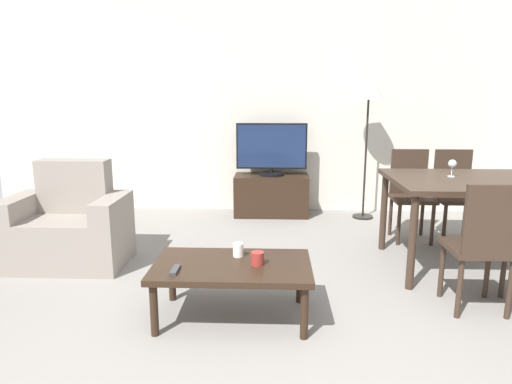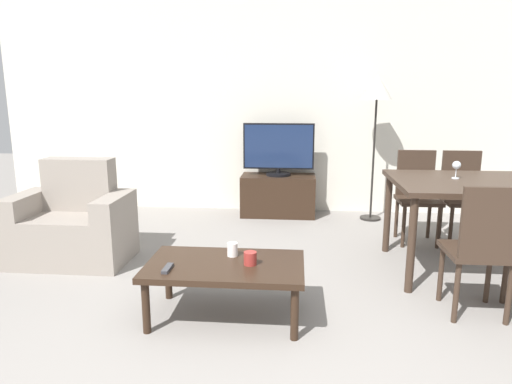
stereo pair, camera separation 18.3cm
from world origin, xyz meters
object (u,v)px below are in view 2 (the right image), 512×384
at_px(tv_stand, 278,195).
at_px(cup_colored_far, 250,258).
at_px(coffee_table, 225,269).
at_px(wine_glass_left, 456,166).
at_px(cup_white_near, 232,249).
at_px(dining_chair_near, 482,245).
at_px(armchair, 73,226).
at_px(remote_primary, 167,268).
at_px(tv, 279,150).
at_px(dining_table, 473,191).
at_px(dining_chair_far, 462,192).
at_px(floor_lamp, 377,94).
at_px(dining_chair_far_left, 417,192).

xyz_separation_m(tv_stand, cup_colored_far, (-0.07, -2.66, 0.17)).
distance_m(coffee_table, wine_glass_left, 2.11).
xyz_separation_m(tv_stand, cup_white_near, (-0.20, -2.52, 0.18)).
bearing_deg(dining_chair_near, armchair, 165.77).
xyz_separation_m(remote_primary, wine_glass_left, (2.09, 1.20, 0.49)).
bearing_deg(cup_white_near, coffee_table, -101.89).
relative_size(tv, dining_table, 0.67).
height_order(armchair, cup_colored_far, armchair).
height_order(dining_table, wine_glass_left, wine_glass_left).
relative_size(dining_chair_far, cup_colored_far, 10.67).
bearing_deg(cup_white_near, floor_lamp, 61.66).
bearing_deg(coffee_table, floor_lamp, 62.46).
bearing_deg(dining_chair_far, tv_stand, 155.03).
xyz_separation_m(dining_table, dining_chair_near, (-0.22, -0.82, -0.18)).
relative_size(dining_chair_near, remote_primary, 6.02).
relative_size(coffee_table, dining_chair_far, 1.13).
bearing_deg(tv_stand, dining_chair_near, -60.63).
bearing_deg(cup_white_near, tv_stand, 85.34).
height_order(dining_table, remote_primary, dining_table).
xyz_separation_m(dining_table, dining_chair_far_left, (-0.22, 0.82, -0.18)).
height_order(dining_chair_far, wine_glass_left, wine_glass_left).
relative_size(armchair, wine_glass_left, 6.72).
bearing_deg(dining_chair_far, remote_primary, -141.37).
bearing_deg(cup_white_near, armchair, 152.34).
relative_size(tv, cup_white_near, 9.17).
relative_size(armchair, cup_colored_far, 11.58).
height_order(tv_stand, dining_chair_near, dining_chair_near).
height_order(tv_stand, wine_glass_left, wine_glass_left).
bearing_deg(dining_chair_far_left, dining_chair_far, 0.00).
relative_size(tv, dining_chair_far, 0.93).
bearing_deg(cup_colored_far, coffee_table, 176.19).
distance_m(remote_primary, cup_colored_far, 0.52).
bearing_deg(tv, floor_lamp, -4.86).
height_order(tv_stand, dining_table, dining_table).
distance_m(armchair, cup_colored_far, 1.92).
relative_size(dining_table, dining_chair_near, 1.38).
height_order(coffee_table, dining_table, dining_table).
bearing_deg(dining_chair_far, cup_colored_far, -136.83).
bearing_deg(tv_stand, armchair, -135.33).
height_order(remote_primary, wine_glass_left, wine_glass_left).
xyz_separation_m(armchair, tv_stand, (1.73, 1.71, -0.07)).
bearing_deg(cup_colored_far, dining_chair_near, 5.84).
bearing_deg(dining_table, dining_chair_near, -104.86).
height_order(dining_chair_far, remote_primary, dining_chair_far).
relative_size(coffee_table, dining_chair_near, 1.13).
height_order(coffee_table, dining_chair_far, dining_chair_far).
xyz_separation_m(dining_chair_near, dining_chair_far_left, (0.00, 1.65, 0.00)).
relative_size(coffee_table, dining_table, 0.82).
relative_size(dining_chair_far, dining_chair_far_left, 1.00).
distance_m(floor_lamp, wine_glass_left, 1.66).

